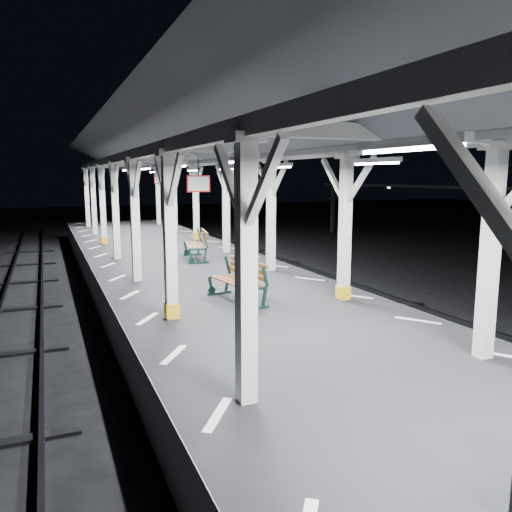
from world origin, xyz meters
TOP-DOWN VIEW (x-y plane):
  - ground at (0.00, 0.00)m, footprint 120.00×120.00m
  - platform at (0.00, 0.00)m, footprint 6.00×50.00m
  - hazard_stripes_left at (-2.45, 0.00)m, footprint 1.00×48.00m
  - hazard_stripes_right at (2.45, 0.00)m, footprint 1.00×48.00m
  - track_left at (-5.00, 0.00)m, footprint 2.20×60.00m
  - track_right at (5.00, 0.00)m, footprint 2.20×60.00m
  - canopy at (0.00, -0.02)m, footprint 5.40×49.00m
  - bench_mid at (-0.21, 2.83)m, footprint 0.91×1.81m
  - bench_far at (0.56, 8.80)m, footprint 0.99×1.93m

SIDE VIEW (x-z plane):
  - ground at x=0.00m, z-range 0.00..0.00m
  - track_left at x=-5.00m, z-range 0.00..0.16m
  - track_right at x=5.00m, z-range 0.00..0.16m
  - platform at x=0.00m, z-range 0.00..1.00m
  - hazard_stripes_left at x=-2.45m, z-range 1.00..1.01m
  - hazard_stripes_right at x=2.45m, z-range 1.00..1.01m
  - bench_mid at x=-0.21m, z-range 1.03..1.97m
  - bench_far at x=0.56m, z-range 1.03..2.03m
  - canopy at x=0.00m, z-range 2.24..6.89m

